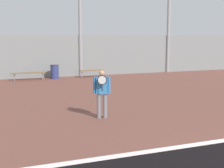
# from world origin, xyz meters

# --- Properties ---
(tennis_player) EXTENTS (0.56, 0.48, 1.63)m
(tennis_player) POSITION_xyz_m (-1.65, 5.57, 0.92)
(tennis_player) COLOR slate
(tennis_player) RESTS_ON ground_plane
(bench_courtside_near) EXTENTS (2.17, 0.40, 0.49)m
(bench_courtside_near) POSITION_xyz_m (-2.93, 16.09, 0.45)
(bench_courtside_near) COLOR brown
(bench_courtside_near) RESTS_ON ground_plane
(bench_courtside_far) EXTENTS (1.75, 0.40, 0.49)m
(bench_courtside_far) POSITION_xyz_m (1.28, 16.09, 0.44)
(bench_courtside_far) COLOR brown
(bench_courtside_far) RESTS_ON ground_plane
(light_pole_near_left) EXTENTS (0.90, 0.60, 8.51)m
(light_pole_near_left) POSITION_xyz_m (0.77, 17.07, 5.24)
(light_pole_near_left) COLOR #939399
(light_pole_near_left) RESTS_ON ground_plane
(trash_bin) EXTENTS (0.55, 0.55, 0.92)m
(trash_bin) POSITION_xyz_m (-1.24, 16.26, 0.46)
(trash_bin) COLOR navy
(trash_bin) RESTS_ON ground_plane
(back_fence) EXTENTS (29.50, 0.06, 2.88)m
(back_fence) POSITION_xyz_m (0.00, 17.14, 1.44)
(back_fence) COLOR gray
(back_fence) RESTS_ON ground_plane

